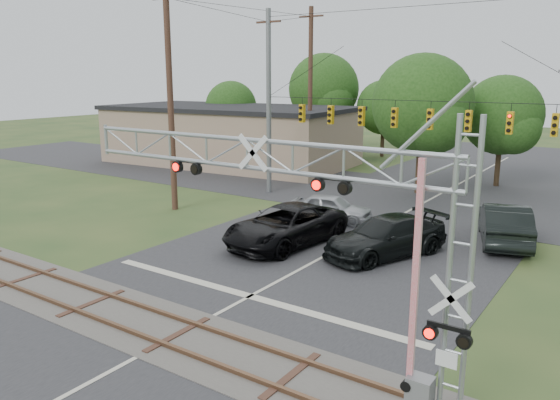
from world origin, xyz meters
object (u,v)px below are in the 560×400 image
Objects in this scene: crossing_gantry at (318,225)px; pickup_black at (286,225)px; sedan_silver at (332,208)px; commercial_building at (230,135)px; car_dark at (386,237)px; traffic_signal_span at (428,111)px.

crossing_gantry is 12.49m from pickup_black.
commercial_building is (-16.92, 12.21, 1.75)m from sedan_silver.
sedan_silver is (-7.51, 14.29, -3.54)m from crossing_gantry.
car_dark is 5.89m from sedan_silver.
traffic_signal_span is 10.46m from pickup_black.
commercial_building is at bearing 141.83° from pickup_black.
car_dark is (4.38, 1.07, -0.05)m from pickup_black.
commercial_building is at bearing 42.84° from sedan_silver.
car_dark is 1.36× the size of sedan_silver.
car_dark is at bearing -139.38° from sedan_silver.
pickup_black is 4.71m from sedan_silver.
commercial_building is (-24.43, 26.50, -1.79)m from crossing_gantry.
sedan_silver is 0.20× the size of commercial_building.
pickup_black is (-7.26, 9.59, -3.38)m from crossing_gantry.
crossing_gantry is at bearing -51.44° from car_dark.
pickup_black is 1.50× the size of sedan_silver.
traffic_signal_span is 9.14m from car_dark.
traffic_signal_span reaches higher than pickup_black.
commercial_building is (-21.55, 15.83, 1.63)m from car_dark.
traffic_signal_span is 7.24m from sedan_silver.
commercial_building is at bearing 167.16° from car_dark.
crossing_gantry reaches higher than car_dark.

